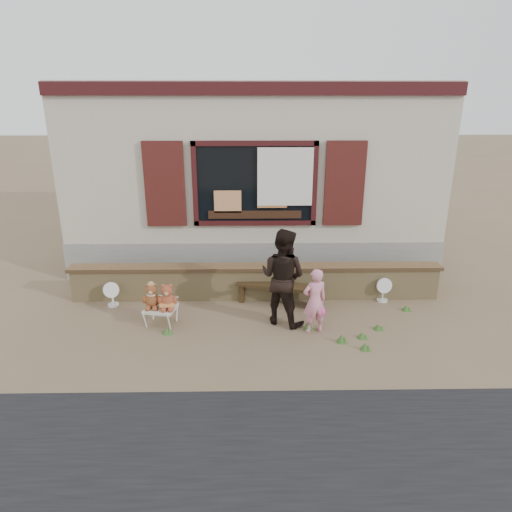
{
  "coord_description": "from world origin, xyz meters",
  "views": [
    {
      "loc": [
        -0.13,
        -7.13,
        3.72
      ],
      "look_at": [
        0.0,
        0.6,
        1.0
      ],
      "focal_mm": 32.0,
      "sensor_mm": 36.0,
      "label": 1
    }
  ],
  "objects_px": {
    "child": "(315,301)",
    "adult": "(283,277)",
    "folding_chair": "(161,309)",
    "teddy_bear_right": "(167,296)",
    "bench": "(278,290)",
    "teddy_bear_left": "(152,295)"
  },
  "relations": [
    {
      "from": "bench",
      "to": "teddy_bear_right",
      "type": "xyz_separation_m",
      "value": [
        -1.92,
        -0.81,
        0.25
      ]
    },
    {
      "from": "folding_chair",
      "to": "adult",
      "type": "distance_m",
      "value": 2.16
    },
    {
      "from": "teddy_bear_left",
      "to": "child",
      "type": "bearing_deg",
      "value": 4.44
    },
    {
      "from": "teddy_bear_right",
      "to": "folding_chair",
      "type": "bearing_deg",
      "value": 180.0
    },
    {
      "from": "bench",
      "to": "teddy_bear_left",
      "type": "height_order",
      "value": "teddy_bear_left"
    },
    {
      "from": "bench",
      "to": "teddy_bear_left",
      "type": "relative_size",
      "value": 3.53
    },
    {
      "from": "bench",
      "to": "folding_chair",
      "type": "bearing_deg",
      "value": -143.43
    },
    {
      "from": "teddy_bear_right",
      "to": "adult",
      "type": "distance_m",
      "value": 1.97
    },
    {
      "from": "folding_chair",
      "to": "teddy_bear_right",
      "type": "distance_m",
      "value": 0.29
    },
    {
      "from": "teddy_bear_left",
      "to": "adult",
      "type": "distance_m",
      "value": 2.24
    },
    {
      "from": "bench",
      "to": "folding_chair",
      "type": "relative_size",
      "value": 2.71
    },
    {
      "from": "bench",
      "to": "adult",
      "type": "height_order",
      "value": "adult"
    },
    {
      "from": "child",
      "to": "adult",
      "type": "bearing_deg",
      "value": -51.95
    },
    {
      "from": "folding_chair",
      "to": "teddy_bear_left",
      "type": "height_order",
      "value": "teddy_bear_left"
    },
    {
      "from": "bench",
      "to": "folding_chair",
      "type": "distance_m",
      "value": 2.2
    },
    {
      "from": "child",
      "to": "folding_chair",
      "type": "bearing_deg",
      "value": -22.68
    },
    {
      "from": "folding_chair",
      "to": "adult",
      "type": "xyz_separation_m",
      "value": [
        2.08,
        0.06,
        0.56
      ]
    },
    {
      "from": "folding_chair",
      "to": "teddy_bear_left",
      "type": "distance_m",
      "value": 0.29
    },
    {
      "from": "teddy_bear_right",
      "to": "adult",
      "type": "relative_size",
      "value": 0.27
    },
    {
      "from": "teddy_bear_left",
      "to": "child",
      "type": "distance_m",
      "value": 2.74
    },
    {
      "from": "child",
      "to": "adult",
      "type": "xyz_separation_m",
      "value": [
        -0.5,
        0.36,
        0.28
      ]
    },
    {
      "from": "folding_chair",
      "to": "teddy_bear_right",
      "type": "relative_size",
      "value": 1.28
    }
  ]
}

